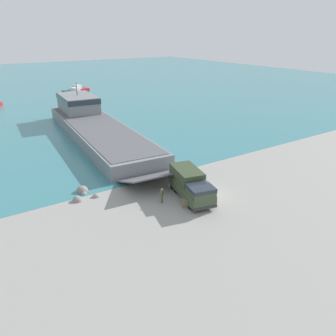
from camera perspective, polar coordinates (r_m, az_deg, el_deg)
name	(u,v)px	position (r m, az deg, el deg)	size (l,w,h in m)	color
ground_plane	(209,195)	(36.84, 7.13, -4.72)	(240.00, 240.00, 0.00)	gray
water_surface	(25,85)	(125.00, -23.64, 13.07)	(240.00, 180.00, 0.01)	teal
landing_craft	(93,123)	(60.02, -12.96, 7.63)	(11.59, 42.55, 7.72)	gray
military_truck	(191,184)	(35.58, 4.02, -2.88)	(4.13, 7.53, 2.94)	#3D4C33
soldier_on_ramp	(162,195)	(34.59, -1.09, -4.65)	(0.50, 0.45, 1.67)	#475638
moored_boat_a	(79,90)	(104.10, -15.31, 12.98)	(6.74, 4.74, 2.28)	#B22323
moored_boat_b	(74,92)	(100.97, -15.97, 12.58)	(5.36, 8.59, 1.99)	#2D7060
cargo_crate	(185,203)	(34.22, 3.00, -6.11)	(0.76, 0.91, 0.76)	#6B664C
shoreline_rock_a	(77,201)	(36.72, -15.49, -5.53)	(1.07, 1.07, 1.07)	gray
shoreline_rock_b	(84,194)	(37.97, -14.42, -4.44)	(0.62, 0.62, 0.62)	gray
shoreline_rock_c	(82,191)	(38.64, -14.69, -3.97)	(1.36, 1.36, 1.36)	gray
shoreline_rock_d	(96,197)	(37.10, -12.39, -4.90)	(0.78, 0.78, 0.78)	gray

